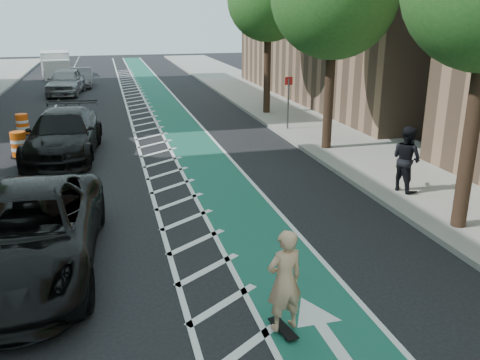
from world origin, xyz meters
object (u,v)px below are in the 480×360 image
object	(u,v)px
suv_near	(24,233)
barrel_a	(55,153)
suv_far	(64,134)
skateboarder	(284,281)

from	to	relation	value
suv_near	barrel_a	size ratio (longest dim) A/B	6.39
suv_far	barrel_a	bearing A→B (deg)	-97.52
skateboarder	suv_near	distance (m)	5.58
skateboarder	barrel_a	distance (m)	12.36
suv_near	barrel_a	world-z (taller)	suv_near
skateboarder	barrel_a	world-z (taller)	skateboarder
skateboarder	suv_near	bearing A→B (deg)	-48.15
suv_near	suv_far	xyz separation A→B (m)	(0.21, 9.27, -0.02)
skateboarder	barrel_a	xyz separation A→B (m)	(-4.50, 11.50, -0.52)
barrel_a	suv_near	bearing A→B (deg)	-89.62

